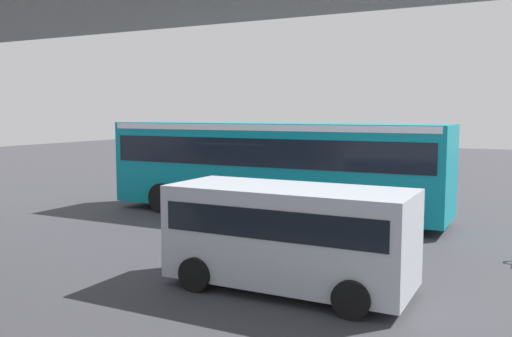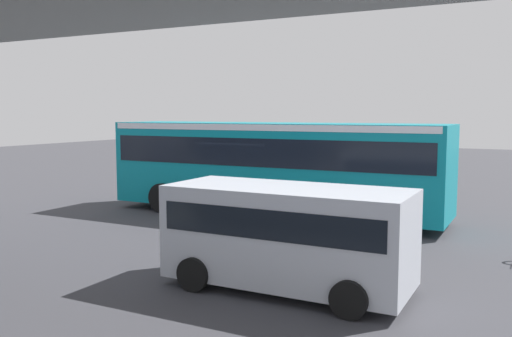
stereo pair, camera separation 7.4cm
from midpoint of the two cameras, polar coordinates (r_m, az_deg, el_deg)
The scene contains 7 objects.
ground at distance 19.09m, azimuth -0.95°, elevation -4.71°, with size 80.00×80.00×0.00m, color #38383D.
city_bus at distance 18.47m, azimuth 1.69°, elevation 0.83°, with size 11.54×2.85×3.15m.
parked_van at distance 10.89m, azimuth 3.31°, elevation -6.47°, with size 4.80×2.17×2.05m.
traffic_sign at distance 24.08m, azimuth -5.21°, elevation 2.00°, with size 0.08×0.60×2.80m.
lane_dash_leftmost at distance 19.69m, azimuth 12.51°, elevation -4.52°, with size 2.00×0.20×0.01m, color silver.
lane_dash_left at distance 21.03m, azimuth 1.89°, elevation -3.72°, with size 2.00×0.20×0.01m, color silver.
lane_dash_centre at distance 23.00m, azimuth -7.17°, elevation -2.93°, with size 2.00×0.20×0.01m, color silver.
Camera 1 is at (-8.81, 16.57, 3.51)m, focal length 38.41 mm.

